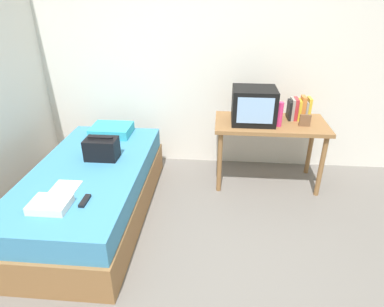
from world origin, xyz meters
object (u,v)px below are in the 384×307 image
tv (254,106)px  remote_dark (85,201)px  book_row (299,109)px  magazine (63,190)px  picture_frame (305,121)px  pillow (112,130)px  water_bottle (280,114)px  handbag (102,149)px  bed (92,192)px  folded_towel (50,205)px  desk (270,130)px

tv → remote_dark: tv is taller
book_row → magazine: bearing=-148.2°
picture_frame → pillow: (-2.05, 0.08, -0.21)m
water_bottle → pillow: size_ratio=0.58×
picture_frame → handbag: bearing=-166.0°
pillow → bed: bearing=-89.3°
bed → magazine: size_ratio=6.90×
bed → folded_towel: 0.69m
tv → book_row: bearing=15.6°
book_row → pillow: bearing=-176.4°
water_bottle → tv: bearing=160.9°
pillow → magazine: size_ratio=1.47×
tv → pillow: bearing=179.6°
folded_towel → remote_dark: bearing=23.5°
water_bottle → book_row: same height
magazine → handbag: bearing=77.2°
book_row → handbag: 2.06m
magazine → folded_towel: 0.24m
bed → pillow: bearing=90.7°
pillow → desk: bearing=0.3°
desk → book_row: book_row is taller
remote_dark → magazine: bearing=148.6°
picture_frame → magazine: bearing=-152.9°
bed → picture_frame: (2.04, 0.68, 0.53)m
pillow → magazine: (-0.04, -1.15, -0.05)m
water_bottle → handbag: size_ratio=0.83×
desk → pillow: bearing=-179.7°
water_bottle → book_row: 0.32m
handbag → folded_towel: bearing=-98.4°
tv → magazine: size_ratio=1.52×
remote_dark → water_bottle: bearing=36.9°
picture_frame → folded_towel: bearing=-147.8°
water_bottle → folded_towel: size_ratio=0.89×
handbag → picture_frame: bearing=14.0°
pillow → folded_towel: bearing=-91.4°
bed → desk: bearing=24.3°
desk → folded_towel: size_ratio=4.14×
book_row → pillow: (-2.02, -0.13, -0.26)m
tv → picture_frame: (0.52, -0.07, -0.12)m
picture_frame → remote_dark: picture_frame is taller
book_row → remote_dark: (-1.83, -1.42, -0.30)m
picture_frame → remote_dark: size_ratio=0.79×
bed → folded_towel: bearing=-93.8°
picture_frame → desk: bearing=163.9°
desk → picture_frame: 0.37m
desk → handbag: 1.74m
tv → picture_frame: bearing=-7.9°
handbag → bed: bearing=-112.3°
folded_towel → tv: bearing=41.4°
tv → water_bottle: tv is taller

